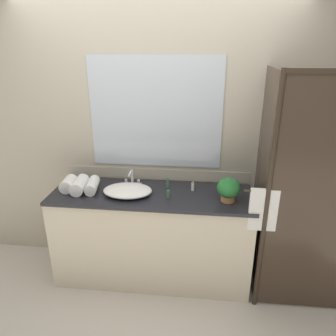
# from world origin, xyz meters

# --- Properties ---
(ground_plane) EXTENTS (8.00, 8.00, 0.00)m
(ground_plane) POSITION_xyz_m (0.00, 0.00, 0.00)
(ground_plane) COLOR beige
(wall_back_with_mirror) EXTENTS (4.40, 0.06, 2.60)m
(wall_back_with_mirror) POSITION_xyz_m (0.00, 0.34, 1.31)
(wall_back_with_mirror) COLOR #B2A893
(wall_back_with_mirror) RESTS_ON ground_plane
(vanity_cabinet) EXTENTS (1.80, 0.58, 0.90)m
(vanity_cabinet) POSITION_xyz_m (0.00, 0.01, 0.45)
(vanity_cabinet) COLOR beige
(vanity_cabinet) RESTS_ON ground_plane
(shower_enclosure) EXTENTS (1.20, 0.59, 2.00)m
(shower_enclosure) POSITION_xyz_m (1.27, -0.19, 1.02)
(shower_enclosure) COLOR #2D2319
(shower_enclosure) RESTS_ON ground_plane
(sink_basin) EXTENTS (0.43, 0.32, 0.07)m
(sink_basin) POSITION_xyz_m (-0.21, -0.04, 0.94)
(sink_basin) COLOR white
(sink_basin) RESTS_ON vanity_cabinet
(faucet) EXTENTS (0.17, 0.15, 0.16)m
(faucet) POSITION_xyz_m (-0.21, 0.15, 0.95)
(faucet) COLOR silver
(faucet) RESTS_ON vanity_cabinet
(potted_plant) EXTENTS (0.20, 0.20, 0.21)m
(potted_plant) POSITION_xyz_m (0.67, -0.07, 1.01)
(potted_plant) COLOR #B77A51
(potted_plant) RESTS_ON vanity_cabinet
(amenity_bottle_conditioner) EXTENTS (0.03, 0.03, 0.09)m
(amenity_bottle_conditioner) POSITION_xyz_m (0.37, 0.10, 0.94)
(amenity_bottle_conditioner) COLOR white
(amenity_bottle_conditioner) RESTS_ON vanity_cabinet
(amenity_bottle_lotion) EXTENTS (0.03, 0.03, 0.07)m
(amenity_bottle_lotion) POSITION_xyz_m (0.16, -0.06, 0.93)
(amenity_bottle_lotion) COLOR #4C7056
(amenity_bottle_lotion) RESTS_ON vanity_cabinet
(amenity_bottle_body_wash) EXTENTS (0.03, 0.03, 0.09)m
(amenity_bottle_body_wash) POSITION_xyz_m (0.13, 0.15, 0.94)
(amenity_bottle_body_wash) COLOR #4C7056
(amenity_bottle_body_wash) RESTS_ON vanity_cabinet
(rolled_towel_near_edge) EXTENTS (0.13, 0.21, 0.12)m
(rolled_towel_near_edge) POSITION_xyz_m (-0.76, -0.01, 0.96)
(rolled_towel_near_edge) COLOR white
(rolled_towel_near_edge) RESTS_ON vanity_cabinet
(rolled_towel_middle) EXTENTS (0.14, 0.27, 0.12)m
(rolled_towel_middle) POSITION_xyz_m (-0.65, -0.02, 0.96)
(rolled_towel_middle) COLOR white
(rolled_towel_middle) RESTS_ON vanity_cabinet
(rolled_towel_far_edge) EXTENTS (0.14, 0.27, 0.10)m
(rolled_towel_far_edge) POSITION_xyz_m (-0.54, 0.00, 0.95)
(rolled_towel_far_edge) COLOR white
(rolled_towel_far_edge) RESTS_ON vanity_cabinet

